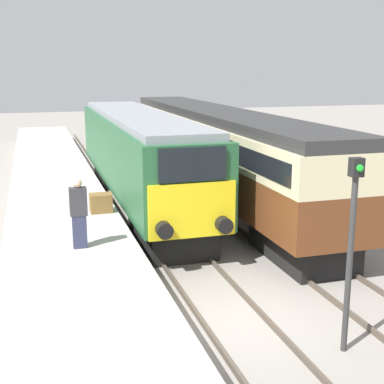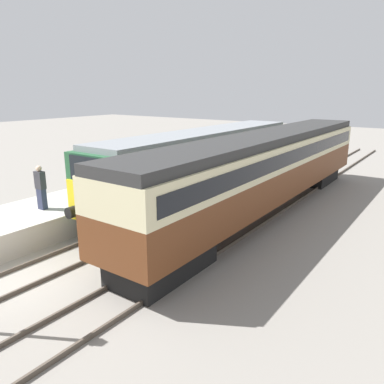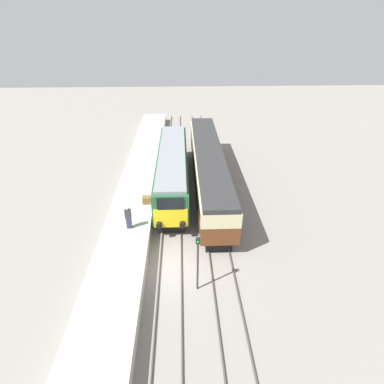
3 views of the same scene
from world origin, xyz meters
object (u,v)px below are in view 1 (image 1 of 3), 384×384
Objects in this scene: locomotive at (138,154)px; passenger_carriage at (216,145)px; person_on_platform at (79,213)px; signal_post at (351,240)px; luggage_crate at (101,203)px.

passenger_carriage is (3.40, 0.18, 0.21)m from locomotive.
locomotive is 8.21m from person_on_platform.
signal_post reaches higher than locomotive.
locomotive is 8.53× the size of person_on_platform.
passenger_carriage is 7.13m from luggage_crate.
signal_post reaches higher than person_on_platform.
locomotive is at bearing 63.90° from luggage_crate.
locomotive is at bearing -177.00° from passenger_carriage.
person_on_platform is 2.62× the size of luggage_crate.
person_on_platform is (-3.05, -7.62, -0.22)m from locomotive.
locomotive is at bearing 97.67° from signal_post.
signal_post is at bearing -46.44° from person_on_platform.
passenger_carriage is at bearing 50.39° from person_on_platform.
signal_post reaches higher than passenger_carriage.
passenger_carriage reaches higher than person_on_platform.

